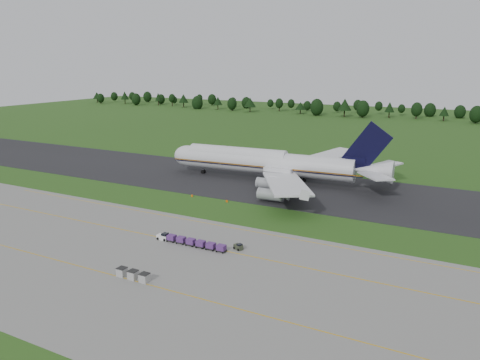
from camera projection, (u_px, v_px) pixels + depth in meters
The scene contains 10 objects.
ground at pixel (226, 211), 113.84m from camera, with size 600.00×600.00×0.00m, color #244B16.
apron at pixel (135, 262), 84.62m from camera, with size 300.00×52.00×0.06m, color slate.
taxiway at pixel (273, 185), 137.88m from camera, with size 300.00×40.00×0.08m, color black.
apron_markings at pixel (159, 249), 90.64m from camera, with size 300.00×30.20×0.01m.
tree_line at pixel (402, 109), 298.05m from camera, with size 525.09×23.76×11.98m.
aircraft at pixel (269, 162), 141.87m from camera, with size 70.15×68.31×19.71m.
baggage_train at pixel (190, 242), 92.16m from camera, with size 15.81×1.43×1.38m.
utility_cart at pixel (238, 247), 90.13m from camera, with size 2.03×1.64×0.97m.
uld_row at pixel (133, 275), 77.77m from camera, with size 6.31×1.51×1.49m.
edge_markers at pixel (209, 199), 123.19m from camera, with size 11.20×0.30×0.60m.
Camera 1 is at (53.26, -94.64, 35.11)m, focal length 35.00 mm.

